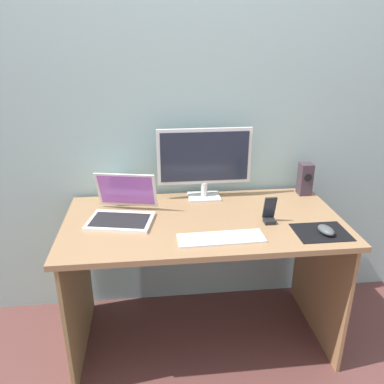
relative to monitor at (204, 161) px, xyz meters
name	(u,v)px	position (x,y,z in m)	size (l,w,h in m)	color
ground_plane	(202,335)	(-0.04, -0.27, -0.97)	(8.00, 8.00, 0.00)	brown
wall_back	(194,106)	(-0.04, 0.13, 0.28)	(6.00, 0.04, 2.50)	#92AFAF
desk	(203,246)	(-0.04, -0.27, -0.38)	(1.40, 0.72, 0.75)	#936E4B
monitor	(204,161)	(0.00, 0.00, 0.00)	(0.52, 0.14, 0.40)	silver
speaker_right	(305,179)	(0.59, -0.01, -0.13)	(0.07, 0.08, 0.19)	#392C36
laptop	(123,210)	(-0.45, -0.22, -0.18)	(0.37, 0.35, 0.22)	white
fishbowl	(118,189)	(-0.48, 0.00, -0.15)	(0.16, 0.16, 0.16)	silver
keyboard_external	(221,238)	(0.01, -0.49, -0.22)	(0.40, 0.12, 0.01)	silver
mousepad	(321,232)	(0.49, -0.48, -0.22)	(0.25, 0.20, 0.00)	black
mouse	(326,230)	(0.51, -0.50, -0.20)	(0.06, 0.10, 0.04)	#434849
phone_in_dock	(270,213)	(0.28, -0.34, -0.17)	(0.06, 0.06, 0.14)	black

